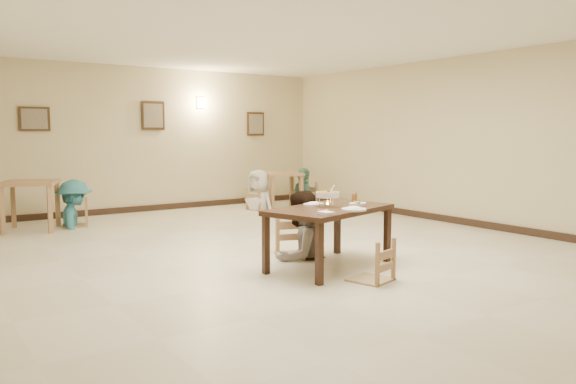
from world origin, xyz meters
TOP-DOWN VIEW (x-y plane):
  - floor at (0.00, 0.00)m, footprint 10.00×10.00m
  - ceiling at (0.00, 0.00)m, footprint 10.00×10.00m
  - wall_back at (0.00, 5.00)m, footprint 10.00×0.00m
  - wall_right at (4.00, 0.00)m, footprint 0.00×10.00m
  - baseboard_back at (0.00, 4.97)m, footprint 8.00×0.06m
  - baseboard_right at (3.97, 0.00)m, footprint 0.06×10.00m
  - picture_a at (-2.20, 4.96)m, footprint 0.55×0.04m
  - picture_b at (0.10, 4.96)m, footprint 0.50×0.04m
  - picture_c at (2.60, 4.96)m, footprint 0.45×0.04m
  - wall_sconce at (1.20, 4.96)m, footprint 0.16×0.05m
  - main_table at (-0.02, -1.10)m, footprint 1.77×1.29m
  - chair_far at (0.01, -0.38)m, footprint 0.51×0.51m
  - chair_near at (-0.04, -1.85)m, footprint 0.42×0.42m
  - main_diner at (0.01, -0.44)m, footprint 0.99×0.86m
  - curry_warmer at (-0.04, -1.07)m, footprint 0.32×0.29m
  - rice_plate_far at (-0.07, -0.83)m, footprint 0.28×0.28m
  - rice_plate_near at (0.03, -1.48)m, footprint 0.29×0.29m
  - fried_plate at (0.44, -1.09)m, footprint 0.24×0.24m
  - chili_dish at (-0.29, -1.29)m, footprint 0.10×0.10m
  - napkin_cutlery at (-0.44, -1.54)m, footprint 0.16×0.26m
  - drink_glass at (0.58, -0.86)m, footprint 0.07×0.07m
  - bg_table_left at (-2.53, 3.80)m, footprint 1.09×1.09m
  - bg_table_right at (2.57, 3.80)m, footprint 0.96×0.96m
  - bg_chair_lr at (-1.82, 3.82)m, footprint 0.43×0.43m
  - bg_chair_rl at (1.99, 3.82)m, footprint 0.41×0.41m
  - bg_chair_rr at (3.16, 3.81)m, footprint 0.48×0.48m
  - bg_diner_b at (-1.82, 3.82)m, footprint 0.82×1.17m
  - bg_diner_c at (1.99, 3.82)m, footprint 0.74×0.95m
  - bg_diner_d at (3.16, 3.81)m, footprint 0.56×1.06m

SIDE VIEW (x-z plane):
  - floor at x=0.00m, z-range 0.00..0.00m
  - baseboard_back at x=0.00m, z-range 0.00..0.12m
  - baseboard_right at x=3.97m, z-range 0.00..0.12m
  - bg_chair_rl at x=1.99m, z-range 0.00..0.87m
  - chair_near at x=-0.04m, z-range 0.00..0.89m
  - bg_chair_lr at x=-1.82m, z-range 0.00..0.91m
  - bg_chair_rr at x=3.16m, z-range 0.00..1.01m
  - chair_far at x=0.01m, z-range 0.00..1.08m
  - bg_table_right at x=2.57m, z-range 0.25..1.03m
  - main_table at x=-0.02m, z-range 0.29..1.03m
  - bg_table_left at x=-2.53m, z-range 0.28..1.12m
  - chili_dish at x=-0.29m, z-range 0.74..0.76m
  - rice_plate_far at x=-0.07m, z-range 0.72..0.79m
  - rice_plate_near at x=0.03m, z-range 0.72..0.79m
  - napkin_cutlery at x=-0.44m, z-range 0.74..0.77m
  - fried_plate at x=0.44m, z-range 0.73..0.79m
  - drink_glass at x=0.58m, z-range 0.74..0.88m
  - bg_diner_b at x=-1.82m, z-range 0.00..1.66m
  - bg_diner_c at x=1.99m, z-range 0.00..1.72m
  - bg_diner_d at x=3.16m, z-range 0.00..1.72m
  - main_diner at x=0.01m, z-range 0.00..1.77m
  - curry_warmer at x=-0.04m, z-range 0.76..1.02m
  - wall_back at x=0.00m, z-range -3.50..6.50m
  - wall_right at x=4.00m, z-range -3.50..6.50m
  - picture_c at x=2.60m, z-range 1.57..2.12m
  - picture_a at x=-2.20m, z-range 1.67..2.12m
  - picture_b at x=0.10m, z-range 1.70..2.30m
  - wall_sconce at x=1.20m, z-range 2.19..2.41m
  - ceiling at x=0.00m, z-range 3.00..3.00m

